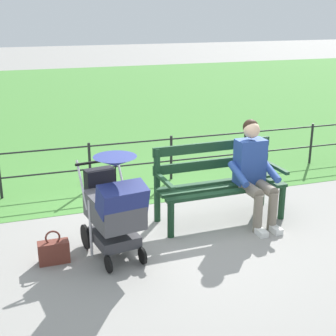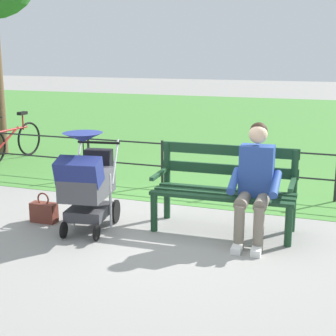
{
  "view_description": "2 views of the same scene",
  "coord_description": "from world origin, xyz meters",
  "views": [
    {
      "loc": [
        1.68,
        5.05,
        2.56
      ],
      "look_at": [
        -0.01,
        0.02,
        0.79
      ],
      "focal_mm": 51.51,
      "sensor_mm": 36.0,
      "label": 1
    },
    {
      "loc": [
        -1.96,
        5.26,
        2.02
      ],
      "look_at": [
        -0.14,
        0.2,
        0.75
      ],
      "focal_mm": 53.32,
      "sensor_mm": 36.0,
      "label": 2
    }
  ],
  "objects": [
    {
      "name": "person_on_bench",
      "position": [
        -1.09,
        0.11,
        0.68
      ],
      "size": [
        0.54,
        0.74,
        1.28
      ],
      "color": "slate",
      "rests_on": "ground"
    },
    {
      "name": "grass_lawn",
      "position": [
        0.0,
        -8.8,
        0.0
      ],
      "size": [
        40.0,
        16.0,
        0.01
      ],
      "primitive_type": "cube",
      "color": "#478438",
      "rests_on": "ground"
    },
    {
      "name": "ground_plane",
      "position": [
        0.0,
        0.0,
        0.0
      ],
      "size": [
        60.0,
        60.0,
        0.0
      ],
      "primitive_type": "plane",
      "color": "gray"
    },
    {
      "name": "stroller",
      "position": [
        0.73,
        0.47,
        0.59
      ],
      "size": [
        0.63,
        0.95,
        1.15
      ],
      "color": "black",
      "rests_on": "ground"
    },
    {
      "name": "park_fence",
      "position": [
        -0.5,
        -1.67,
        0.43
      ],
      "size": [
        8.86,
        0.04,
        0.7
      ],
      "color": "black",
      "rests_on": "ground"
    },
    {
      "name": "handbag",
      "position": [
        1.38,
        0.4,
        0.13
      ],
      "size": [
        0.32,
        0.14,
        0.37
      ],
      "color": "brown",
      "rests_on": "ground"
    },
    {
      "name": "park_bench",
      "position": [
        -0.72,
        -0.12,
        0.53
      ],
      "size": [
        1.62,
        0.65,
        0.96
      ],
      "color": "#193D23",
      "rests_on": "ground"
    }
  ]
}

